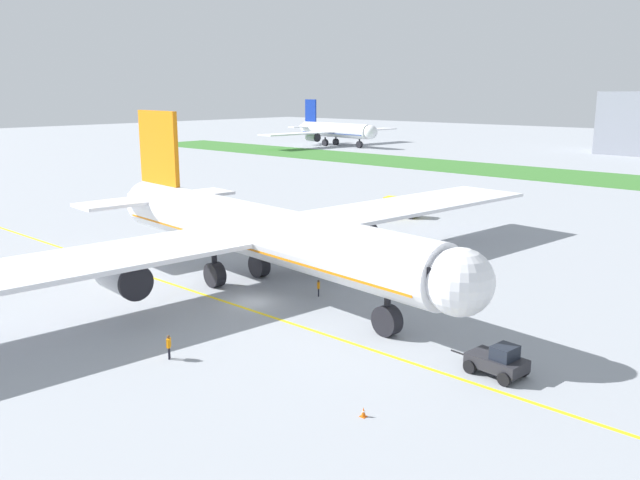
# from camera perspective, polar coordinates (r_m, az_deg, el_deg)

# --- Properties ---
(ground_plane) EXTENTS (600.00, 600.00, 0.00)m
(ground_plane) POSITION_cam_1_polar(r_m,az_deg,el_deg) (59.44, -5.73, -5.28)
(ground_plane) COLOR #9399A0
(ground_plane) RESTS_ON ground
(apron_taxi_line) EXTENTS (280.00, 0.36, 0.01)m
(apron_taxi_line) POSITION_cam_1_polar(r_m,az_deg,el_deg) (58.38, -6.99, -5.64)
(apron_taxi_line) COLOR yellow
(apron_taxi_line) RESTS_ON ground
(airliner_foreground) EXTENTS (51.52, 82.52, 16.14)m
(airliner_foreground) POSITION_cam_1_polar(r_m,az_deg,el_deg) (62.31, -5.78, 0.78)
(airliner_foreground) COLOR white
(airliner_foreground) RESTS_ON ground
(pushback_tug) EXTENTS (5.62, 2.82, 2.16)m
(pushback_tug) POSITION_cam_1_polar(r_m,az_deg,el_deg) (45.72, 15.02, -9.98)
(pushback_tug) COLOR #26262B
(pushback_tug) RESTS_ON ground
(ground_crew_wingwalker_port) EXTENTS (0.43, 0.46, 1.55)m
(ground_crew_wingwalker_port) POSITION_cam_1_polar(r_m,az_deg,el_deg) (60.32, -0.13, -4.00)
(ground_crew_wingwalker_port) COLOR black
(ground_crew_wingwalker_port) RESTS_ON ground
(ground_crew_marshaller_front) EXTENTS (0.51, 0.51, 1.75)m
(ground_crew_marshaller_front) POSITION_cam_1_polar(r_m,az_deg,el_deg) (47.83, -12.83, -8.73)
(ground_crew_marshaller_front) COLOR black
(ground_crew_marshaller_front) RESTS_ON ground
(traffic_cone_port_wing) EXTENTS (0.36, 0.36, 0.58)m
(traffic_cone_port_wing) POSITION_cam_1_polar(r_m,az_deg,el_deg) (39.40, 3.75, -14.50)
(traffic_cone_port_wing) COLOR #F2590C
(traffic_cone_port_wing) RESTS_ON ground
(service_truck_baggage_loader) EXTENTS (5.44, 3.47, 2.89)m
(service_truck_baggage_loader) POSITION_cam_1_polar(r_m,az_deg,el_deg) (98.89, 6.95, 2.87)
(service_truck_baggage_loader) COLOR yellow
(service_truck_baggage_loader) RESTS_ON ground
(parked_airliner_far_left) EXTENTS (38.05, 58.57, 15.28)m
(parked_airliner_far_left) POSITION_cam_1_polar(r_m,az_deg,el_deg) (226.44, 1.24, 9.37)
(parked_airliner_far_left) COLOR white
(parked_airliner_far_left) RESTS_ON ground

